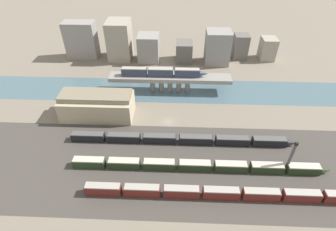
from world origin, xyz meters
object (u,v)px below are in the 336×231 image
train_on_bridge (163,72)px  signal_tower (291,157)px  train_yard_mid (199,166)px  warehouse_building (97,105)px  train_yard_near (225,193)px  train_yard_far (182,139)px

train_on_bridge → signal_tower: (44.73, -48.73, -3.75)m
train_yard_mid → warehouse_building: bearing=145.6°
train_yard_near → train_yard_mid: size_ratio=1.00×
train_yard_far → signal_tower: bearing=-18.6°
train_yard_far → train_on_bridge: bearing=103.9°
train_yard_near → signal_tower: signal_tower is taller
warehouse_building → train_yard_near: bearing=-39.0°
train_on_bridge → train_yard_mid: bearing=-73.3°
train_on_bridge → train_yard_mid: size_ratio=0.47×
train_yard_near → signal_tower: (22.64, 11.86, 4.36)m
train_on_bridge → signal_tower: size_ratio=3.17×
train_on_bridge → train_yard_far: bearing=-76.1°
train_yard_near → signal_tower: 25.93m
train_on_bridge → train_yard_near: size_ratio=0.47×
train_yard_near → train_yard_mid: bearing=123.2°
warehouse_building → train_on_bridge: bearing=37.8°
signal_tower → train_yard_far: bearing=161.4°
train_on_bridge → warehouse_building: train_on_bridge is taller
signal_tower → train_yard_mid: bearing=-178.3°
train_on_bridge → signal_tower: bearing=-47.5°
train_on_bridge → train_yard_near: (22.08, -60.58, -8.11)m
train_on_bridge → train_yard_mid: (14.88, -49.59, -8.39)m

